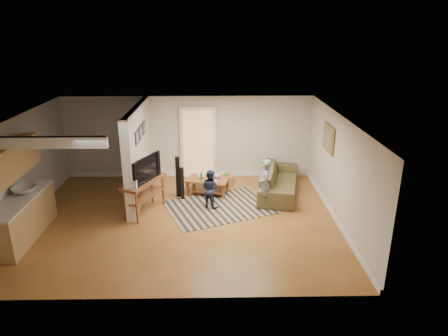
{
  "coord_description": "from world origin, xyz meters",
  "views": [
    {
      "loc": [
        0.86,
        -8.77,
        4.47
      ],
      "look_at": [
        1.04,
        0.61,
        1.1
      ],
      "focal_mm": 32.0,
      "sensor_mm": 36.0,
      "label": 1
    }
  ],
  "objects": [
    {
      "name": "tv_console",
      "position": [
        -0.94,
        0.39,
        0.78
      ],
      "size": [
        1.03,
        1.46,
        1.18
      ],
      "rotation": [
        0.0,
        0.0,
        -0.42
      ],
      "color": "maroon",
      "rests_on": "ground"
    },
    {
      "name": "speaker_right",
      "position": [
        -0.2,
        1.4,
        0.57
      ],
      "size": [
        0.12,
        0.12,
        1.15
      ],
      "primitive_type": "cube",
      "rotation": [
        0.0,
        0.0,
        -0.08
      ],
      "color": "black",
      "rests_on": "ground"
    },
    {
      "name": "room_shell",
      "position": [
        -1.07,
        0.43,
        1.46
      ],
      "size": [
        7.54,
        6.02,
        2.52
      ],
      "color": "beige",
      "rests_on": "ground"
    },
    {
      "name": "toy_basket",
      "position": [
        1.12,
        2.15,
        0.18
      ],
      "size": [
        0.49,
        0.49,
        0.43
      ],
      "color": "#A27246",
      "rests_on": "ground"
    },
    {
      "name": "area_rug",
      "position": [
        0.93,
        0.67,
        0.01
      ],
      "size": [
        3.13,
        2.75,
        0.01
      ],
      "primitive_type": "cube",
      "rotation": [
        0.0,
        0.0,
        0.39
      ],
      "color": "black",
      "rests_on": "ground"
    },
    {
      "name": "toddler",
      "position": [
        0.68,
        0.7,
        0.0
      ],
      "size": [
        0.63,
        0.6,
        1.02
      ],
      "primitive_type": "imported",
      "rotation": [
        0.0,
        0.0,
        2.5
      ],
      "color": "#202A43",
      "rests_on": "ground"
    },
    {
      "name": "ground",
      "position": [
        0.0,
        0.0,
        0.0
      ],
      "size": [
        7.5,
        7.5,
        0.0
      ],
      "primitive_type": "plane",
      "color": "brown",
      "rests_on": "ground"
    },
    {
      "name": "coffee_table",
      "position": [
        0.62,
        1.56,
        0.35
      ],
      "size": [
        1.26,
        0.93,
        0.67
      ],
      "rotation": [
        0.0,
        0.0,
        -0.26
      ],
      "color": "maroon",
      "rests_on": "ground"
    },
    {
      "name": "speaker_left",
      "position": [
        -0.08,
        1.2,
        0.45
      ],
      "size": [
        0.11,
        0.11,
        0.91
      ],
      "primitive_type": "cube",
      "rotation": [
        0.0,
        0.0,
        0.28
      ],
      "color": "black",
      "rests_on": "ground"
    },
    {
      "name": "child",
      "position": [
        2.08,
        0.61,
        0.0
      ],
      "size": [
        0.32,
        0.48,
        1.31
      ],
      "primitive_type": "imported",
      "rotation": [
        0.0,
        0.0,
        -1.59
      ],
      "color": "slate",
      "rests_on": "ground"
    },
    {
      "name": "sofa",
      "position": [
        2.6,
        1.59,
        0.0
      ],
      "size": [
        1.47,
        2.59,
        0.71
      ],
      "primitive_type": "imported",
      "rotation": [
        0.0,
        0.0,
        1.35
      ],
      "color": "#3F381F",
      "rests_on": "ground"
    }
  ]
}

